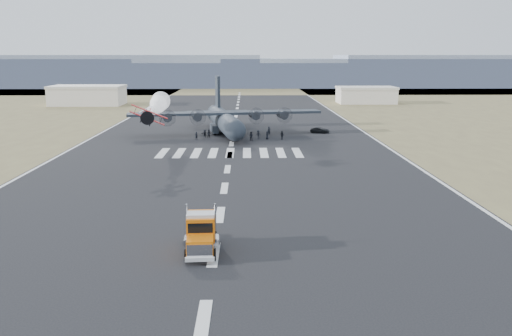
{
  "coord_description": "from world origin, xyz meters",
  "views": [
    {
      "loc": [
        2.86,
        -44.7,
        17.05
      ],
      "look_at": [
        4.01,
        17.64,
        4.0
      ],
      "focal_mm": 38.0,
      "sensor_mm": 36.0,
      "label": 1
    }
  ],
  "objects_px": {
    "hangar_right": "(366,95)",
    "crew_f": "(205,134)",
    "crew_g": "(269,131)",
    "hangar_left": "(88,95)",
    "crew_a": "(196,136)",
    "crew_c": "(258,135)",
    "crew_b": "(251,136)",
    "support_vehicle": "(320,130)",
    "crew_d": "(282,135)",
    "aerobatic_biplane": "(148,116)",
    "semi_truck": "(201,232)",
    "crew_h": "(209,134)",
    "transport_aircraft": "(224,119)",
    "crew_e": "(267,135)"
  },
  "relations": [
    {
      "from": "aerobatic_biplane",
      "to": "crew_a",
      "type": "relative_size",
      "value": 3.2
    },
    {
      "from": "crew_a",
      "to": "crew_c",
      "type": "relative_size",
      "value": 0.92
    },
    {
      "from": "crew_b",
      "to": "crew_e",
      "type": "distance_m",
      "value": 3.8
    },
    {
      "from": "aerobatic_biplane",
      "to": "crew_f",
      "type": "distance_m",
      "value": 33.01
    },
    {
      "from": "hangar_left",
      "to": "crew_h",
      "type": "height_order",
      "value": "hangar_left"
    },
    {
      "from": "crew_d",
      "to": "crew_g",
      "type": "height_order",
      "value": "crew_g"
    },
    {
      "from": "hangar_left",
      "to": "crew_h",
      "type": "bearing_deg",
      "value": -58.65
    },
    {
      "from": "semi_truck",
      "to": "crew_h",
      "type": "xyz_separation_m",
      "value": [
        -3.72,
        66.66,
        -0.82
      ]
    },
    {
      "from": "hangar_left",
      "to": "crew_a",
      "type": "xyz_separation_m",
      "value": [
        44.66,
        -79.86,
        -2.58
      ]
    },
    {
      "from": "transport_aircraft",
      "to": "crew_b",
      "type": "height_order",
      "value": "transport_aircraft"
    },
    {
      "from": "crew_c",
      "to": "hangar_left",
      "type": "bearing_deg",
      "value": 147.79
    },
    {
      "from": "crew_a",
      "to": "crew_f",
      "type": "height_order",
      "value": "crew_f"
    },
    {
      "from": "hangar_left",
      "to": "support_vehicle",
      "type": "xyz_separation_m",
      "value": [
        71.38,
        -70.06,
        -2.81
      ]
    },
    {
      "from": "semi_truck",
      "to": "support_vehicle",
      "type": "xyz_separation_m",
      "value": [
        20.53,
        73.95,
        -1.13
      ]
    },
    {
      "from": "hangar_left",
      "to": "crew_d",
      "type": "distance_m",
      "value": 101.08
    },
    {
      "from": "aerobatic_biplane",
      "to": "crew_b",
      "type": "height_order",
      "value": "aerobatic_biplane"
    },
    {
      "from": "semi_truck",
      "to": "aerobatic_biplane",
      "type": "relative_size",
      "value": 1.48
    },
    {
      "from": "hangar_right",
      "to": "crew_a",
      "type": "xyz_separation_m",
      "value": [
        -53.34,
        -84.86,
        -2.18
      ]
    },
    {
      "from": "crew_b",
      "to": "transport_aircraft",
      "type": "bearing_deg",
      "value": -47.14
    },
    {
      "from": "transport_aircraft",
      "to": "crew_e",
      "type": "height_order",
      "value": "transport_aircraft"
    },
    {
      "from": "hangar_left",
      "to": "crew_d",
      "type": "height_order",
      "value": "hangar_left"
    },
    {
      "from": "crew_d",
      "to": "crew_h",
      "type": "relative_size",
      "value": 1.0
    },
    {
      "from": "hangar_left",
      "to": "transport_aircraft",
      "type": "relative_size",
      "value": 0.58
    },
    {
      "from": "crew_a",
      "to": "crew_e",
      "type": "xyz_separation_m",
      "value": [
        14.56,
        0.7,
        -0.02
      ]
    },
    {
      "from": "crew_a",
      "to": "crew_b",
      "type": "relative_size",
      "value": 0.9
    },
    {
      "from": "crew_b",
      "to": "support_vehicle",
      "type": "bearing_deg",
      "value": -130.7
    },
    {
      "from": "crew_g",
      "to": "hangar_left",
      "type": "bearing_deg",
      "value": 137.49
    },
    {
      "from": "hangar_right",
      "to": "transport_aircraft",
      "type": "distance_m",
      "value": 89.26
    },
    {
      "from": "crew_c",
      "to": "crew_f",
      "type": "xyz_separation_m",
      "value": [
        -11.21,
        1.82,
        -0.05
      ]
    },
    {
      "from": "hangar_right",
      "to": "crew_e",
      "type": "xyz_separation_m",
      "value": [
        -38.77,
        -84.16,
        -2.2
      ]
    },
    {
      "from": "crew_a",
      "to": "crew_c",
      "type": "height_order",
      "value": "crew_c"
    },
    {
      "from": "transport_aircraft",
      "to": "crew_e",
      "type": "xyz_separation_m",
      "value": [
        9.15,
        -8.85,
        -2.32
      ]
    },
    {
      "from": "crew_a",
      "to": "crew_h",
      "type": "height_order",
      "value": "crew_h"
    },
    {
      "from": "crew_h",
      "to": "hangar_left",
      "type": "bearing_deg",
      "value": 115.79
    },
    {
      "from": "support_vehicle",
      "to": "crew_a",
      "type": "height_order",
      "value": "crew_a"
    },
    {
      "from": "hangar_right",
      "to": "crew_f",
      "type": "height_order",
      "value": "hangar_right"
    },
    {
      "from": "semi_truck",
      "to": "crew_b",
      "type": "relative_size",
      "value": 4.25
    },
    {
      "from": "support_vehicle",
      "to": "crew_g",
      "type": "bearing_deg",
      "value": 130.16
    },
    {
      "from": "crew_d",
      "to": "crew_a",
      "type": "bearing_deg",
      "value": -123.04
    },
    {
      "from": "support_vehicle",
      "to": "crew_f",
      "type": "bearing_deg",
      "value": 127.74
    },
    {
      "from": "aerobatic_biplane",
      "to": "crew_b",
      "type": "xyz_separation_m",
      "value": [
        15.72,
        27.66,
        -7.22
      ]
    },
    {
      "from": "hangar_left",
      "to": "hangar_right",
      "type": "xyz_separation_m",
      "value": [
        98.0,
        5.0,
        -0.4
      ]
    },
    {
      "from": "crew_d",
      "to": "crew_g",
      "type": "relative_size",
      "value": 0.96
    },
    {
      "from": "support_vehicle",
      "to": "hangar_right",
      "type": "bearing_deg",
      "value": 2.9
    },
    {
      "from": "transport_aircraft",
      "to": "crew_c",
      "type": "relative_size",
      "value": 23.43
    },
    {
      "from": "support_vehicle",
      "to": "crew_h",
      "type": "xyz_separation_m",
      "value": [
        -24.25,
        -7.29,
        0.31
      ]
    },
    {
      "from": "support_vehicle",
      "to": "crew_d",
      "type": "relative_size",
      "value": 2.38
    },
    {
      "from": "aerobatic_biplane",
      "to": "crew_e",
      "type": "bearing_deg",
      "value": 53.15
    },
    {
      "from": "support_vehicle",
      "to": "crew_c",
      "type": "distance_m",
      "value": 16.49
    },
    {
      "from": "aerobatic_biplane",
      "to": "crew_g",
      "type": "bearing_deg",
      "value": 56.65
    }
  ]
}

